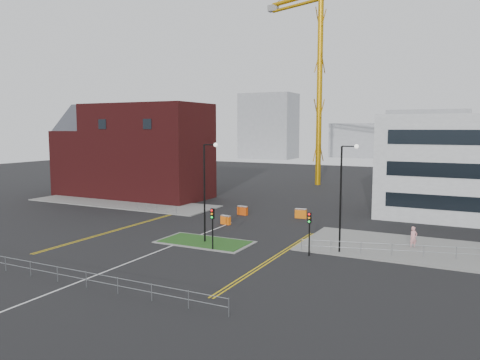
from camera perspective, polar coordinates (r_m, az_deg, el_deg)
name	(u,v)px	position (r m, az deg, el deg)	size (l,w,h in m)	color
ground	(131,262)	(38.34, -13.20, -9.69)	(200.00, 200.00, 0.00)	black
pavement_left	(122,203)	(67.41, -14.23, -2.72)	(28.00, 8.00, 0.12)	slate
pavement_right	(445,252)	(43.42, 23.76, -8.09)	(24.00, 10.00, 0.12)	slate
island_kerb	(205,242)	(43.49, -4.30, -7.56)	(8.60, 4.60, 0.08)	slate
grass_island	(205,242)	(43.48, -4.30, -7.53)	(8.00, 4.00, 0.12)	#1D4918
brick_building	(132,152)	(73.18, -13.06, 3.37)	(24.20, 10.07, 14.24)	#4D1314
tower_crane	(347,33)	(84.98, 12.93, 17.09)	(49.42, 21.01, 38.40)	#C1870B
streetlamp_island	(206,184)	(42.40, -4.11, -0.53)	(1.46, 0.36, 9.18)	black
streetlamp_right_near	(343,190)	(39.63, 12.49, -1.15)	(1.46, 0.36, 9.18)	black
traffic_light_island	(212,221)	(40.24, -3.38, -5.00)	(0.28, 0.33, 3.65)	black
traffic_light_right	(309,225)	(38.80, 8.46, -5.49)	(0.28, 0.33, 3.65)	black
railing_front	(71,273)	(33.96, -19.86, -10.65)	(24.05, 0.05, 1.10)	gray
railing_left	(156,207)	(58.62, -10.16, -3.29)	(6.05, 0.05, 1.10)	gray
railing_right	(424,249)	(40.92, 21.50, -7.82)	(19.05, 5.05, 1.10)	gray
centre_line	(147,256)	(39.83, -11.33, -9.03)	(0.15, 30.00, 0.01)	silver
yellow_left_a	(126,227)	(51.41, -13.74, -5.58)	(0.12, 24.00, 0.01)	gold
yellow_left_b	(128,227)	(51.21, -13.48, -5.62)	(0.12, 24.00, 0.01)	gold
yellow_right_a	(272,258)	(38.47, 3.86, -9.47)	(0.12, 20.00, 0.01)	gold
yellow_right_b	(275,259)	(38.36, 4.28, -9.52)	(0.12, 20.00, 0.01)	gold
skyline_a	(269,126)	(161.28, 3.51, 6.57)	(18.00, 12.00, 22.00)	gray
skyline_b	(427,136)	(158.72, 21.89, 5.04)	(24.00, 12.00, 16.00)	gray
skyline_d	(375,141)	(171.15, 16.13, 4.65)	(30.00, 12.00, 12.00)	gray
pedestrian	(414,238)	(43.79, 20.39, -6.59)	(0.71, 0.47, 1.95)	pink
barrier_left	(243,210)	(56.61, 0.31, -3.69)	(1.34, 0.58, 1.09)	#D4460B
barrier_mid	(226,220)	(51.21, -1.77, -4.84)	(1.23, 0.63, 0.99)	orange
barrier_right	(301,213)	(55.02, 7.43, -4.02)	(1.38, 0.57, 1.13)	orange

